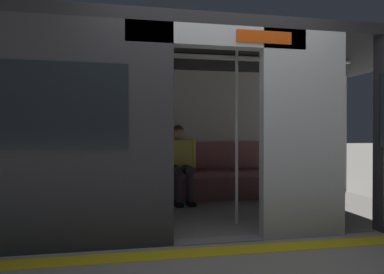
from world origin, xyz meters
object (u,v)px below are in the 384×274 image
object	(u,v)px
person_seated	(179,158)
handbag	(152,167)
book	(203,170)
grab_pole_far	(237,135)
train_car	(191,102)
bench_seat	(182,179)
grab_pole_door	(172,135)

from	to	relation	value
person_seated	handbag	bearing A→B (deg)	-12.35
book	grab_pole_far	xyz separation A→B (m)	(-0.05, 1.55, 0.57)
handbag	grab_pole_far	size ratio (longest dim) A/B	0.13
train_car	book	size ratio (longest dim) A/B	29.09
grab_pole_far	bench_seat	bearing A→B (deg)	-75.73
grab_pole_far	person_seated	bearing A→B (deg)	-73.23
bench_seat	person_seated	distance (m)	0.33
handbag	book	distance (m)	0.80
person_seated	grab_pole_far	bearing A→B (deg)	106.77
bench_seat	grab_pole_door	size ratio (longest dim) A/B	1.34
bench_seat	grab_pole_door	distance (m)	1.80
person_seated	book	bearing A→B (deg)	-165.69
train_car	grab_pole_far	distance (m)	0.81
handbag	book	world-z (taller)	handbag
person_seated	grab_pole_far	size ratio (longest dim) A/B	0.57
train_car	grab_pole_far	size ratio (longest dim) A/B	3.10
train_car	handbag	xyz separation A→B (m)	(0.41, -1.00, -0.91)
train_car	handbag	bearing A→B (deg)	-67.73
train_car	person_seated	distance (m)	1.19
grab_pole_far	handbag	bearing A→B (deg)	-61.33
book	handbag	bearing A→B (deg)	27.75
person_seated	handbag	world-z (taller)	person_seated
book	grab_pole_far	size ratio (longest dim) A/B	0.11
bench_seat	grab_pole_door	xyz separation A→B (m)	(0.38, 1.62, 0.69)
handbag	grab_pole_far	distance (m)	1.83
grab_pole_far	grab_pole_door	bearing A→B (deg)	8.31
grab_pole_door	grab_pole_far	distance (m)	0.77
bench_seat	book	bearing A→B (deg)	-172.04
handbag	grab_pole_far	bearing A→B (deg)	118.67
person_seated	handbag	size ratio (longest dim) A/B	4.54
train_car	book	world-z (taller)	train_car
handbag	bench_seat	bearing A→B (deg)	175.49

